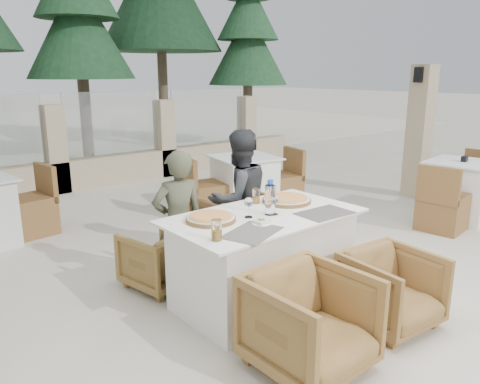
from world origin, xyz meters
TOP-DOWN VIEW (x-y plane):
  - ground at (0.00, 0.00)m, footprint 80.00×80.00m
  - perimeter_wall_far at (0.00, 4.80)m, footprint 10.00×0.34m
  - lantern_pillar at (4.20, 1.00)m, footprint 0.34×0.34m
  - pine_centre at (1.50, 7.20)m, footprint 2.20×2.20m
  - pine_mid_right at (3.80, 7.80)m, footprint 2.99×2.99m
  - pine_far_right at (5.50, 6.50)m, footprint 1.98×1.98m
  - dining_table at (0.01, -0.04)m, footprint 1.60×0.90m
  - placemat_near_left at (-0.35, -0.31)m, footprint 0.52×0.43m
  - placemat_near_right at (0.42, -0.34)m, footprint 0.46×0.32m
  - pizza_left at (-0.42, 0.10)m, footprint 0.41×0.41m
  - pizza_right at (0.42, 0.10)m, footprint 0.47×0.47m
  - water_bottle at (0.05, -0.07)m, footprint 0.10×0.10m
  - wine_glass_centre at (-0.14, -0.02)m, footprint 0.08×0.08m
  - wine_glass_near at (0.07, -0.09)m, footprint 0.08×0.08m
  - beer_glass_left at (-0.64, -0.27)m, footprint 0.08×0.08m
  - beer_glass_right at (0.18, 0.24)m, footprint 0.07×0.07m
  - olive_dish at (-0.17, -0.21)m, footprint 0.12×0.12m
  - armchair_far_left at (-0.50, 0.78)m, footprint 0.67×0.68m
  - armchair_far_right at (0.48, 0.92)m, footprint 0.72×0.74m
  - armchair_near_left at (-0.39, -0.92)m, footprint 0.71×0.73m
  - armchair_near_right at (0.50, -0.95)m, footprint 0.68×0.70m
  - diner_left at (-0.42, 0.57)m, footprint 0.51×0.38m
  - diner_right at (0.36, 0.69)m, footprint 0.71×0.58m
  - bg_table_b at (1.63, 2.10)m, footprint 1.77×1.14m
  - bg_table_c at (3.55, -0.01)m, footprint 1.73×1.02m

SIDE VIEW (x-z plane):
  - ground at x=0.00m, z-range 0.00..0.00m
  - armchair_far_left at x=-0.50m, z-range 0.00..0.53m
  - armchair_near_right at x=0.50m, z-range 0.00..0.58m
  - armchair_near_left at x=-0.39m, z-range 0.00..0.66m
  - armchair_far_right at x=0.48m, z-range 0.00..0.67m
  - dining_table at x=0.01m, z-range 0.00..0.77m
  - bg_table_b at x=1.63m, z-range 0.00..0.77m
  - bg_table_c at x=3.55m, z-range 0.00..0.77m
  - diner_left at x=-0.42m, z-range 0.00..1.27m
  - diner_right at x=0.36m, z-range 0.00..1.37m
  - placemat_near_left at x=-0.35m, z-range 0.77..0.77m
  - placemat_near_right at x=0.42m, z-range 0.77..0.77m
  - olive_dish at x=-0.17m, z-range 0.77..0.81m
  - pizza_left at x=-0.42m, z-range 0.77..0.82m
  - pizza_right at x=0.42m, z-range 0.77..0.83m
  - perimeter_wall_far at x=0.00m, z-range 0.00..1.60m
  - beer_glass_right at x=0.18m, z-range 0.77..0.90m
  - beer_glass_left at x=-0.64m, z-range 0.77..0.92m
  - wine_glass_centre at x=-0.14m, z-range 0.77..0.95m
  - wine_glass_near at x=0.07m, z-range 0.77..0.95m
  - water_bottle at x=0.05m, z-range 0.77..1.06m
  - lantern_pillar at x=4.20m, z-range 0.00..2.00m
  - pine_far_right at x=5.50m, z-range 0.00..4.50m
  - pine_centre at x=1.50m, z-range 0.00..5.00m
  - pine_mid_right at x=3.80m, z-range 0.00..6.80m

